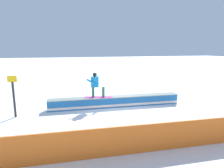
% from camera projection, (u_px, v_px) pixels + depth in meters
% --- Properties ---
extents(ground_plane, '(120.00, 120.00, 0.00)m').
position_uv_depth(ground_plane, '(116.00, 106.00, 10.69)').
color(ground_plane, white).
extents(grind_box, '(7.32, 0.99, 0.58)m').
position_uv_depth(grind_box, '(116.00, 102.00, 10.64)').
color(grind_box, '#1E6AB7').
rests_on(grind_box, ground_plane).
extents(snowboarder, '(1.53, 0.66, 1.35)m').
position_uv_depth(snowboarder, '(96.00, 84.00, 10.24)').
color(snowboarder, '#C82E94').
rests_on(snowboarder, grind_box).
extents(safety_fence, '(11.41, 0.72, 0.93)m').
position_uv_depth(safety_fence, '(160.00, 137.00, 6.01)').
color(safety_fence, orange).
rests_on(safety_fence, ground_plane).
extents(trail_marker, '(0.40, 0.10, 1.98)m').
position_uv_depth(trail_marker, '(14.00, 95.00, 8.85)').
color(trail_marker, '#262628').
rests_on(trail_marker, ground_plane).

